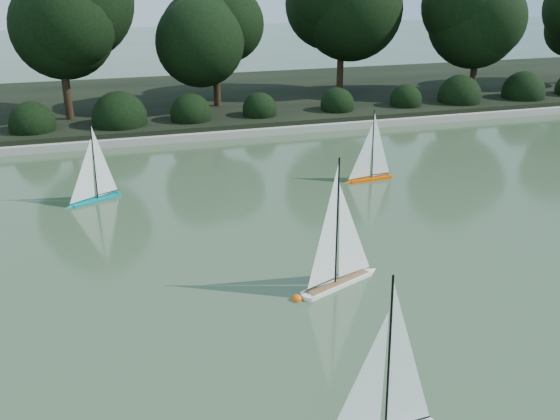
% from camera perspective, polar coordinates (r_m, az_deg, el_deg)
% --- Properties ---
extents(ground, '(80.00, 80.00, 0.00)m').
position_cam_1_polar(ground, '(7.57, 4.19, -10.81)').
color(ground, '#33472A').
rests_on(ground, ground).
extents(pond_coping, '(40.00, 0.35, 0.18)m').
position_cam_1_polar(pond_coping, '(15.64, -7.56, 6.71)').
color(pond_coping, gray).
rests_on(pond_coping, ground).
extents(far_bank, '(40.00, 8.00, 0.30)m').
position_cam_1_polar(far_bank, '(19.49, -9.58, 9.71)').
color(far_bank, black).
rests_on(far_bank, ground).
extents(tree_line, '(26.31, 3.93, 4.39)m').
position_cam_1_polar(tree_line, '(17.81, -5.28, 16.93)').
color(tree_line, black).
rests_on(tree_line, ground).
extents(shrub_hedge, '(29.10, 1.10, 1.10)m').
position_cam_1_polar(shrub_hedge, '(16.42, -8.16, 8.68)').
color(shrub_hedge, black).
rests_on(shrub_hedge, ground).
extents(sailboat_white_a, '(1.29, 0.27, 1.75)m').
position_cam_1_polar(sailboat_white_a, '(5.92, 8.42, -18.30)').
color(sailboat_white_a, white).
rests_on(sailboat_white_a, ground).
extents(sailboat_white_b, '(1.36, 0.74, 1.92)m').
position_cam_1_polar(sailboat_white_b, '(8.47, 5.88, -4.85)').
color(sailboat_white_b, white).
rests_on(sailboat_white_b, ground).
extents(sailboat_orange, '(1.11, 0.27, 1.51)m').
position_cam_1_polar(sailboat_orange, '(12.59, 7.94, 3.72)').
color(sailboat_orange, '#ED5000').
rests_on(sailboat_orange, ground).
extents(sailboat_teal, '(1.08, 0.65, 1.56)m').
position_cam_1_polar(sailboat_teal, '(11.82, -16.98, 1.82)').
color(sailboat_teal, '#077E7B').
rests_on(sailboat_teal, ground).
extents(race_buoy, '(0.15, 0.15, 0.15)m').
position_cam_1_polar(race_buoy, '(8.15, 1.54, -8.21)').
color(race_buoy, '#DB500B').
rests_on(race_buoy, ground).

